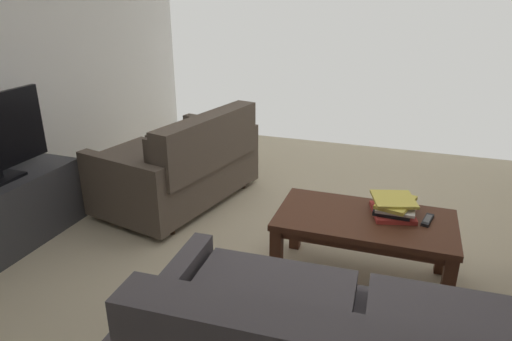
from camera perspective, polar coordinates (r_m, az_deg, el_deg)
ground_plane at (r=3.13m, az=5.85°, el=-12.47°), size 4.91×5.58×0.01m
loveseat_near at (r=3.96m, az=-9.15°, el=0.84°), size 1.10×1.52×0.82m
coffee_table at (r=2.92m, az=13.35°, el=-6.92°), size 1.07×0.58×0.45m
tv_stand at (r=3.73m, az=-28.72°, el=-4.75°), size 0.44×1.14×0.51m
book_stack at (r=2.95m, az=16.83°, el=-4.31°), size 0.31×0.33×0.11m
tv_remote at (r=2.94m, az=20.60°, el=-5.80°), size 0.08×0.17×0.02m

